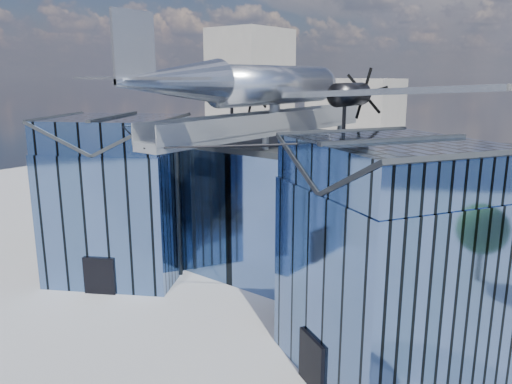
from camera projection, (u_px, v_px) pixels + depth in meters
The scene contains 5 objects.
ground_plane at pixel (237, 304), 32.63m from camera, with size 120.00×120.00×0.00m, color gray.
museum at pixel (289, 205), 35.81m from camera, with size 32.88×24.50×17.60m.
bg_towers at pixel (483, 109), 68.16m from camera, with size 77.00×24.50×26.00m.
tree_plaza_w at pixel (64, 202), 46.17m from camera, with size 3.81×3.81×4.61m.
tree_side_w at pixel (60, 207), 44.28m from camera, with size 3.28×3.28×4.77m.
Camera 1 is at (19.49, -22.92, 14.67)m, focal length 35.00 mm.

